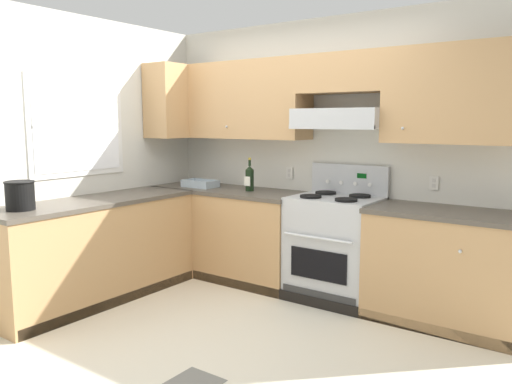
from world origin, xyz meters
The scene contains 10 objects.
ground_plane centered at (0.00, 0.00, 0.00)m, with size 7.04×7.04×0.00m, color beige.
floor_accent_tile centered at (0.49, -0.61, 0.00)m, with size 0.30×0.30×0.01m, color slate.
wall_back centered at (0.41, 1.53, 1.48)m, with size 4.68×0.57×2.55m.
wall_left centered at (-1.59, 0.23, 1.34)m, with size 0.47×4.00×2.55m.
counter_back_run centered at (0.20, 1.24, 0.45)m, with size 3.60×0.65×0.91m.
counter_left_run centered at (-1.24, 0.00, 0.45)m, with size 0.63×1.91×0.91m.
stove centered at (0.49, 1.25, 0.48)m, with size 0.76×0.62×1.20m.
wine_bottle centered at (-0.45, 1.25, 1.04)m, with size 0.08×0.09×0.33m.
bowl centered at (-1.04, 1.19, 0.94)m, with size 0.36×0.22×0.07m.
bucket centered at (-1.25, -0.66, 1.03)m, with size 0.23×0.23×0.23m.
Camera 1 is at (2.50, -2.77, 1.60)m, focal length 35.72 mm.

